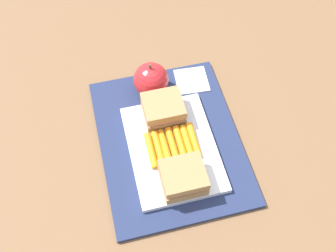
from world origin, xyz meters
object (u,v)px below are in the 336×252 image
Objects in this scene: food_tray at (173,148)px; apple at (151,80)px; paper_napkin at (192,80)px; carrot_sticks_bundle at (173,145)px; sandwich_half_left at (183,177)px; sandwich_half_right at (163,109)px.

food_tray is 2.66× the size of apple.
food_tray is at bearing -176.96° from apple.
apple is 0.10m from paper_napkin.
food_tray is 0.01m from carrot_sticks_bundle.
sandwich_half_left is 0.16m from sandwich_half_right.
apple is (0.08, 0.01, 0.00)m from sandwich_half_right.
food_tray is 0.18m from paper_napkin.
carrot_sticks_bundle reaches higher than food_tray.
apple reaches higher than sandwich_half_left.
sandwich_half_left is 1.14× the size of paper_napkin.
sandwich_half_left reaches higher than food_tray.
sandwich_half_right is at bearing 0.11° from carrot_sticks_bundle.
carrot_sticks_bundle is (0.00, -0.00, 0.01)m from food_tray.
sandwich_half_left and sandwich_half_right have the same top height.
sandwich_half_right is 0.08m from apple.
apple is at bearing 3.04° from food_tray.
carrot_sticks_bundle is (0.08, -0.00, -0.02)m from sandwich_half_left.
carrot_sticks_bundle is at bearing -179.89° from sandwich_half_right.
sandwich_half_left is 0.79× the size of carrot_sticks_bundle.
sandwich_half_left is (-0.08, 0.00, 0.03)m from food_tray.
paper_napkin is (0.08, -0.08, -0.03)m from sandwich_half_right.
apple reaches higher than carrot_sticks_bundle.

